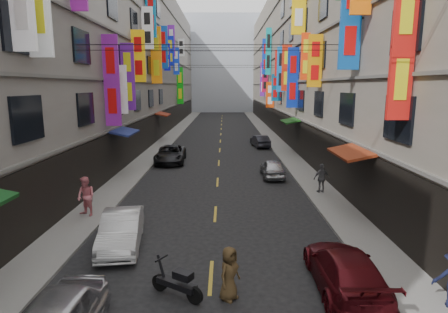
{
  "coord_description": "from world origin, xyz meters",
  "views": [
    {
      "loc": [
        0.42,
        0.99,
        6.0
      ],
      "look_at": [
        0.42,
        10.85,
        4.14
      ],
      "focal_mm": 30.0,
      "sensor_mm": 36.0,
      "label": 1
    }
  ],
  "objects_px": {
    "car_left_mid": "(121,230)",
    "pedestrian_lfar": "(86,196)",
    "scooter_far_right": "(276,168)",
    "car_right_mid": "(273,168)",
    "scooter_crossing": "(177,283)",
    "pedestrian_crossing": "(229,273)",
    "pedestrian_rfar": "(322,178)",
    "car_left_far": "(171,154)",
    "car_right_far": "(260,141)",
    "car_right_near": "(345,270)"
  },
  "relations": [
    {
      "from": "pedestrian_lfar",
      "to": "pedestrian_rfar",
      "type": "xyz_separation_m",
      "value": [
        11.77,
        3.85,
        -0.09
      ]
    },
    {
      "from": "car_left_mid",
      "to": "pedestrian_crossing",
      "type": "height_order",
      "value": "pedestrian_crossing"
    },
    {
      "from": "pedestrian_lfar",
      "to": "car_right_near",
      "type": "bearing_deg",
      "value": -3.1
    },
    {
      "from": "car_right_mid",
      "to": "pedestrian_crossing",
      "type": "bearing_deg",
      "value": 78.13
    },
    {
      "from": "scooter_crossing",
      "to": "car_right_near",
      "type": "relative_size",
      "value": 0.36
    },
    {
      "from": "scooter_crossing",
      "to": "scooter_far_right",
      "type": "bearing_deg",
      "value": 14.65
    },
    {
      "from": "car_left_mid",
      "to": "pedestrian_lfar",
      "type": "distance_m",
      "value": 3.96
    },
    {
      "from": "scooter_crossing",
      "to": "pedestrian_rfar",
      "type": "distance_m",
      "value": 12.46
    },
    {
      "from": "scooter_crossing",
      "to": "car_right_far",
      "type": "relative_size",
      "value": 0.43
    },
    {
      "from": "scooter_crossing",
      "to": "car_left_mid",
      "type": "relative_size",
      "value": 0.4
    },
    {
      "from": "scooter_crossing",
      "to": "car_left_mid",
      "type": "bearing_deg",
      "value": 68.46
    },
    {
      "from": "pedestrian_lfar",
      "to": "car_right_mid",
      "type": "bearing_deg",
      "value": 68.53
    },
    {
      "from": "scooter_crossing",
      "to": "pedestrian_rfar",
      "type": "relative_size",
      "value": 0.97
    },
    {
      "from": "scooter_crossing",
      "to": "pedestrian_crossing",
      "type": "bearing_deg",
      "value": -60.86
    },
    {
      "from": "pedestrian_lfar",
      "to": "scooter_crossing",
      "type": "bearing_deg",
      "value": -23.98
    },
    {
      "from": "car_right_far",
      "to": "pedestrian_crossing",
      "type": "distance_m",
      "value": 27.32
    },
    {
      "from": "pedestrian_lfar",
      "to": "pedestrian_crossing",
      "type": "bearing_deg",
      "value": -16.95
    },
    {
      "from": "scooter_far_right",
      "to": "car_right_mid",
      "type": "xyz_separation_m",
      "value": [
        -0.35,
        -0.87,
        0.17
      ]
    },
    {
      "from": "car_left_far",
      "to": "pedestrian_crossing",
      "type": "height_order",
      "value": "pedestrian_crossing"
    },
    {
      "from": "scooter_far_right",
      "to": "car_right_near",
      "type": "height_order",
      "value": "car_right_near"
    },
    {
      "from": "pedestrian_crossing",
      "to": "car_right_mid",
      "type": "bearing_deg",
      "value": 25.14
    },
    {
      "from": "scooter_crossing",
      "to": "car_left_far",
      "type": "xyz_separation_m",
      "value": [
        -2.91,
        19.34,
        0.23
      ]
    },
    {
      "from": "scooter_far_right",
      "to": "car_left_far",
      "type": "relative_size",
      "value": 0.37
    },
    {
      "from": "pedestrian_rfar",
      "to": "car_left_far",
      "type": "bearing_deg",
      "value": -57.99
    },
    {
      "from": "car_right_near",
      "to": "car_right_far",
      "type": "bearing_deg",
      "value": -89.11
    },
    {
      "from": "car_right_far",
      "to": "car_right_near",
      "type": "bearing_deg",
      "value": 80.71
    },
    {
      "from": "scooter_far_right",
      "to": "pedestrian_lfar",
      "type": "bearing_deg",
      "value": 41.23
    },
    {
      "from": "car_right_mid",
      "to": "scooter_crossing",
      "type": "bearing_deg",
      "value": 72.56
    },
    {
      "from": "car_right_mid",
      "to": "car_left_far",
      "type": "bearing_deg",
      "value": -32.88
    },
    {
      "from": "car_left_far",
      "to": "pedestrian_lfar",
      "type": "bearing_deg",
      "value": -101.39
    },
    {
      "from": "pedestrian_rfar",
      "to": "car_right_mid",
      "type": "bearing_deg",
      "value": -76.72
    },
    {
      "from": "scooter_crossing",
      "to": "car_right_far",
      "type": "xyz_separation_m",
      "value": [
        4.92,
        27.01,
        0.16
      ]
    },
    {
      "from": "scooter_far_right",
      "to": "pedestrian_crossing",
      "type": "bearing_deg",
      "value": 77.16
    },
    {
      "from": "car_right_far",
      "to": "pedestrian_lfar",
      "type": "bearing_deg",
      "value": 54.86
    },
    {
      "from": "car_left_far",
      "to": "pedestrian_lfar",
      "type": "relative_size",
      "value": 2.65
    },
    {
      "from": "car_right_far",
      "to": "pedestrian_rfar",
      "type": "relative_size",
      "value": 2.23
    },
    {
      "from": "car_left_far",
      "to": "car_right_far",
      "type": "bearing_deg",
      "value": 42.21
    },
    {
      "from": "car_right_near",
      "to": "pedestrian_rfar",
      "type": "distance_m",
      "value": 10.22
    },
    {
      "from": "pedestrian_crossing",
      "to": "car_left_far",
      "type": "bearing_deg",
      "value": 49.87
    },
    {
      "from": "scooter_far_right",
      "to": "car_right_near",
      "type": "distance_m",
      "value": 14.96
    },
    {
      "from": "car_left_mid",
      "to": "car_right_far",
      "type": "distance_m",
      "value": 24.68
    },
    {
      "from": "car_right_far",
      "to": "pedestrian_rfar",
      "type": "xyz_separation_m",
      "value": [
        1.87,
        -16.58,
        0.34
      ]
    },
    {
      "from": "car_right_far",
      "to": "pedestrian_rfar",
      "type": "height_order",
      "value": "pedestrian_rfar"
    },
    {
      "from": "car_left_mid",
      "to": "car_right_far",
      "type": "xyz_separation_m",
      "value": [
        7.46,
        23.53,
        -0.06
      ]
    },
    {
      "from": "car_left_mid",
      "to": "pedestrian_lfar",
      "type": "xyz_separation_m",
      "value": [
        -2.44,
        3.1,
        0.37
      ]
    },
    {
      "from": "car_left_mid",
      "to": "car_right_far",
      "type": "relative_size",
      "value": 1.1
    },
    {
      "from": "scooter_far_right",
      "to": "pedestrian_lfar",
      "type": "height_order",
      "value": "pedestrian_lfar"
    },
    {
      "from": "scooter_far_right",
      "to": "pedestrian_rfar",
      "type": "bearing_deg",
      "value": 110.55
    },
    {
      "from": "scooter_far_right",
      "to": "pedestrian_crossing",
      "type": "height_order",
      "value": "pedestrian_crossing"
    },
    {
      "from": "car_right_near",
      "to": "scooter_far_right",
      "type": "bearing_deg",
      "value": -89.11
    }
  ]
}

